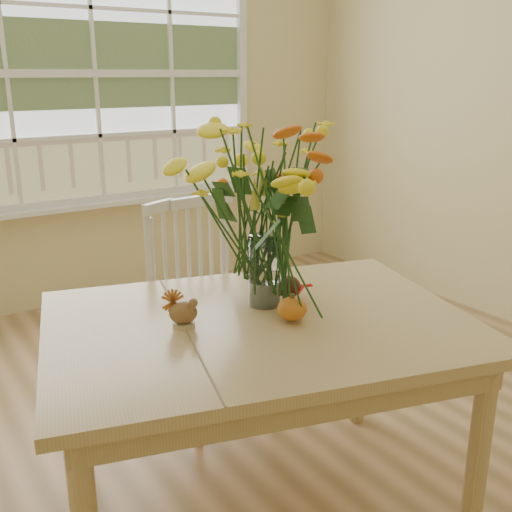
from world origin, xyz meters
TOP-DOWN VIEW (x-y plane):
  - floor at (0.00, 0.00)m, footprint 4.00×4.50m
  - wall_back at (0.00, 2.25)m, footprint 4.00×0.02m
  - window at (0.00, 2.21)m, footprint 2.42×0.12m
  - dining_table at (-0.33, -0.22)m, footprint 1.63×1.35m
  - windsor_chair at (-0.16, 0.53)m, footprint 0.49×0.47m
  - flower_vase at (-0.24, -0.11)m, footprint 0.53×0.53m
  - pumpkin at (-0.25, -0.29)m, footprint 0.10×0.10m
  - turkey_figurine at (-0.57, -0.13)m, footprint 0.11×0.10m
  - dark_gourd at (-0.13, -0.11)m, footprint 0.12×0.09m

SIDE VIEW (x-z plane):
  - floor at x=0.00m, z-range -0.01..0.00m
  - windsor_chair at x=-0.16m, z-range 0.06..1.05m
  - dining_table at x=-0.33m, z-range 0.29..1.04m
  - pumpkin at x=-0.25m, z-range 0.75..0.83m
  - dark_gourd at x=-0.13m, z-range 0.75..0.84m
  - turkey_figurine at x=-0.57m, z-range 0.74..0.86m
  - flower_vase at x=-0.24m, z-range 0.82..1.45m
  - wall_back at x=0.00m, z-range 0.00..2.70m
  - window at x=0.00m, z-range 0.66..2.40m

